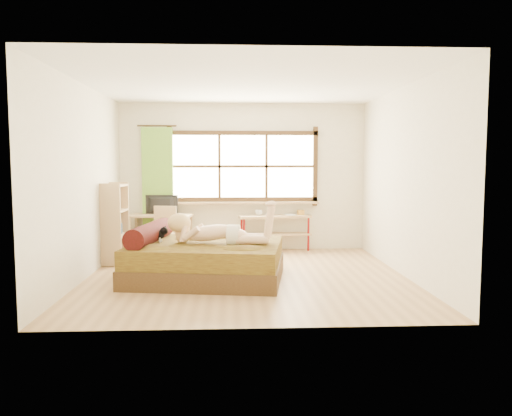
{
  "coord_description": "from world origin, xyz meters",
  "views": [
    {
      "loc": [
        -0.21,
        -6.98,
        1.61
      ],
      "look_at": [
        0.14,
        0.2,
        0.96
      ],
      "focal_mm": 35.0,
      "sensor_mm": 36.0,
      "label": 1
    }
  ],
  "objects": [
    {
      "name": "chair",
      "position": [
        -1.37,
        1.58,
        0.48
      ],
      "size": [
        0.43,
        0.43,
        0.87
      ],
      "rotation": [
        0.0,
        0.0,
        -0.12
      ],
      "color": "tan",
      "rests_on": "floor"
    },
    {
      "name": "curtain",
      "position": [
        -1.55,
        2.13,
        1.15
      ],
      "size": [
        0.55,
        0.1,
        2.2
      ],
      "primitive_type": "cube",
      "color": "olive",
      "rests_on": "wall_back"
    },
    {
      "name": "wall_front",
      "position": [
        0.0,
        -2.25,
        1.35
      ],
      "size": [
        4.5,
        0.0,
        4.5
      ],
      "primitive_type": "plane",
      "rotation": [
        -1.57,
        0.0,
        0.0
      ],
      "color": "silver",
      "rests_on": "floor"
    },
    {
      "name": "floor",
      "position": [
        0.0,
        0.0,
        0.0
      ],
      "size": [
        4.5,
        4.5,
        0.0
      ],
      "primitive_type": "plane",
      "color": "#9E754C",
      "rests_on": "ground"
    },
    {
      "name": "book",
      "position": [
        0.78,
        2.07,
        0.66
      ],
      "size": [
        0.19,
        0.24,
        0.02
      ],
      "primitive_type": "imported",
      "rotation": [
        0.0,
        0.0,
        0.15
      ],
      "color": "gray",
      "rests_on": "pipe_shelf"
    },
    {
      "name": "ceiling",
      "position": [
        0.0,
        0.0,
        2.7
      ],
      "size": [
        4.5,
        4.5,
        0.0
      ],
      "primitive_type": "plane",
      "rotation": [
        3.14,
        0.0,
        0.0
      ],
      "color": "white",
      "rests_on": "wall_back"
    },
    {
      "name": "wall_left",
      "position": [
        -2.25,
        0.0,
        1.35
      ],
      "size": [
        0.0,
        4.5,
        4.5
      ],
      "primitive_type": "plane",
      "rotation": [
        1.57,
        0.0,
        1.57
      ],
      "color": "silver",
      "rests_on": "floor"
    },
    {
      "name": "woman",
      "position": [
        -0.41,
        -0.2,
        0.82
      ],
      "size": [
        1.48,
        0.62,
        0.61
      ],
      "primitive_type": null,
      "rotation": [
        0.0,
        0.0,
        -0.15
      ],
      "color": "beige",
      "rests_on": "bed"
    },
    {
      "name": "monitor",
      "position": [
        -1.48,
        2.0,
        0.87
      ],
      "size": [
        0.6,
        0.15,
        0.34
      ],
      "primitive_type": "imported",
      "rotation": [
        0.0,
        0.0,
        3.02
      ],
      "color": "black",
      "rests_on": "desk"
    },
    {
      "name": "wall_back",
      "position": [
        0.0,
        2.25,
        1.35
      ],
      "size": [
        4.5,
        0.0,
        4.5
      ],
      "primitive_type": "plane",
      "rotation": [
        1.57,
        0.0,
        0.0
      ],
      "color": "silver",
      "rests_on": "floor"
    },
    {
      "name": "bed",
      "position": [
        -0.61,
        -0.14,
        0.28
      ],
      "size": [
        2.27,
        1.93,
        0.78
      ],
      "rotation": [
        0.0,
        0.0,
        -0.15
      ],
      "color": "black",
      "rests_on": "floor"
    },
    {
      "name": "wall_right",
      "position": [
        2.25,
        0.0,
        1.35
      ],
      "size": [
        0.0,
        4.5,
        4.5
      ],
      "primitive_type": "plane",
      "rotation": [
        1.57,
        0.0,
        -1.57
      ],
      "color": "silver",
      "rests_on": "floor"
    },
    {
      "name": "kitten",
      "position": [
        -1.28,
        -0.05,
        0.63
      ],
      "size": [
        0.32,
        0.17,
        0.25
      ],
      "primitive_type": null,
      "rotation": [
        0.0,
        0.0,
        -0.15
      ],
      "color": "black",
      "rests_on": "bed"
    },
    {
      "name": "window",
      "position": [
        0.0,
        2.22,
        1.51
      ],
      "size": [
        2.8,
        0.16,
        1.46
      ],
      "color": "#FFEDBF",
      "rests_on": "wall_back"
    },
    {
      "name": "desk",
      "position": [
        -1.48,
        1.95,
        0.6
      ],
      "size": [
        1.16,
        0.64,
        0.69
      ],
      "rotation": [
        0.0,
        0.0,
        -0.12
      ],
      "color": "tan",
      "rests_on": "floor"
    },
    {
      "name": "pipe_shelf",
      "position": [
        0.6,
        2.07,
        0.48
      ],
      "size": [
        1.35,
        0.52,
        0.74
      ],
      "rotation": [
        0.0,
        0.0,
        0.15
      ],
      "color": "tan",
      "rests_on": "floor"
    },
    {
      "name": "cup",
      "position": [
        0.28,
        2.07,
        0.71
      ],
      "size": [
        0.14,
        0.14,
        0.1
      ],
      "primitive_type": "imported",
      "rotation": [
        0.0,
        0.0,
        0.15
      ],
      "color": "gray",
      "rests_on": "pipe_shelf"
    },
    {
      "name": "bookshelf",
      "position": [
        -2.08,
        1.05,
        0.65
      ],
      "size": [
        0.34,
        0.57,
        1.29
      ],
      "rotation": [
        0.0,
        0.0,
        -0.04
      ],
      "color": "tan",
      "rests_on": "floor"
    }
  ]
}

